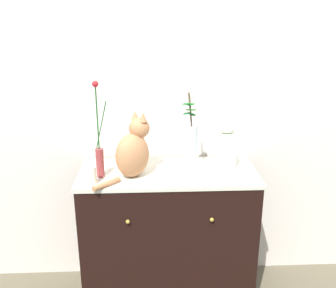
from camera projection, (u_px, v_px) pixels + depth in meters
name	position (u px, v px, depth m)	size (l,w,h in m)	color
wall_back	(166.00, 103.00, 2.57)	(4.40, 0.08, 2.60)	silver
sideboard	(168.00, 236.00, 2.53)	(1.11, 0.51, 0.93)	black
cat_sitting	(133.00, 151.00, 2.27)	(0.36, 0.36, 0.39)	#BC7A4E
vase_slim_green	(100.00, 153.00, 2.26)	(0.08, 0.05, 0.58)	brown
bowl_porcelain	(191.00, 167.00, 2.39)	(0.21, 0.21, 0.05)	white
vase_glass_clear	(192.00, 142.00, 2.34)	(0.11, 0.12, 0.45)	silver
jar_lidded_porcelain	(226.00, 146.00, 2.41)	(0.12, 0.12, 0.31)	white
candle_pillar	(93.00, 175.00, 2.19)	(0.04, 0.04, 0.12)	beige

